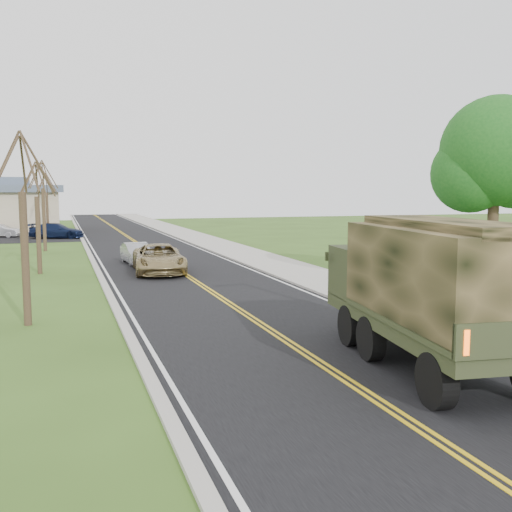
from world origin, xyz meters
name	(u,v)px	position (x,y,z in m)	size (l,w,h in m)	color
ground	(394,412)	(0.00, 0.00, 0.00)	(160.00, 160.00, 0.00)	#34501A
road	(134,241)	(0.00, 40.00, 0.01)	(8.00, 120.00, 0.01)	black
curb_right	(183,239)	(4.15, 40.00, 0.06)	(0.30, 120.00, 0.12)	#9E998E
sidewalk_right	(202,239)	(5.90, 40.00, 0.05)	(3.20, 120.00, 0.10)	#9E998E
curb_left	(84,242)	(-4.15, 40.00, 0.05)	(0.30, 120.00, 0.10)	#9E998E
leafy_tree	(496,160)	(11.00, 10.01, 5.49)	(4.83, 4.50, 8.10)	#38281C
bare_tree_a	(24,243)	(-7.00, 10.00, 2.63)	(1.93, 2.26, 6.08)	#38281C
bare_tree_b	(38,226)	(-7.00, 22.00, 2.48)	(1.83, 2.14, 5.73)	#38281C
bare_tree_c	(44,212)	(-7.00, 34.00, 2.78)	(2.04, 2.39, 6.42)	#38281C
bare_tree_d	(47,210)	(-7.00, 46.00, 2.55)	(1.88, 2.20, 5.91)	#38281C
military_truck	(429,283)	(2.26, 2.16, 2.05)	(3.44, 7.45, 3.59)	black
suv_champagne	(159,259)	(-1.15, 20.30, 0.75)	(2.49, 5.40, 1.50)	#978455
sedan_silver	(137,253)	(-1.75, 24.48, 0.62)	(1.30, 3.74, 1.23)	#9D9DA2
pickup_navy	(427,270)	(9.33, 12.04, 0.77)	(2.16, 5.30, 1.54)	#101A3C
lot_car_silver	(0,231)	(-11.26, 48.39, 0.61)	(1.29, 3.70, 1.22)	silver
lot_car_navy	(57,231)	(-6.26, 45.33, 0.69)	(1.94, 4.77, 1.38)	black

